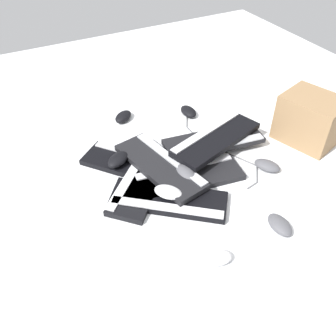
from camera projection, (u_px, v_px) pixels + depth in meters
The scene contains 19 objects.
ground_plane at pixel (157, 186), 1.50m from camera, with size 3.20×3.20×0.00m, color white.
keyboard_0 at pixel (143, 180), 1.51m from camera, with size 0.42×0.41×0.03m.
keyboard_1 at pixel (170, 200), 1.42m from camera, with size 0.44×0.39×0.03m.
keyboard_2 at pixel (189, 177), 1.52m from camera, with size 0.46×0.22×0.03m.
keyboard_3 at pixel (196, 147), 1.67m from camera, with size 0.45×0.17×0.03m.
keyboard_4 at pixel (134, 164), 1.58m from camera, with size 0.40×0.43×0.03m.
keyboard_5 at pixel (160, 166), 1.53m from camera, with size 0.23×0.46×0.03m.
keyboard_6 at pixel (214, 141), 1.66m from camera, with size 0.46×0.21×0.03m.
keyboard_7 at pixel (216, 139), 1.62m from camera, with size 0.46×0.27×0.03m.
mouse_0 at pixel (123, 117), 1.85m from camera, with size 0.11×0.07×0.04m, color black.
mouse_1 at pixel (280, 225), 1.32m from camera, with size 0.11×0.07×0.04m, color #4C4C51.
mouse_2 at pixel (188, 111), 1.89m from camera, with size 0.11×0.07×0.04m, color black.
mouse_3 at pixel (167, 192), 1.40m from camera, with size 0.11×0.07×0.04m, color silver.
mouse_4 at pixel (186, 172), 1.49m from camera, with size 0.11×0.07×0.04m, color #4C4C51.
mouse_5 at pixel (215, 257), 1.22m from camera, with size 0.11×0.07×0.04m, color silver.
mouse_6 at pixel (118, 159), 1.55m from camera, with size 0.11×0.07×0.04m, color black.
mouse_7 at pixel (267, 166), 1.57m from camera, with size 0.11×0.07×0.04m, color #4C4C51.
cable_0 at pixel (222, 147), 1.69m from camera, with size 0.13×0.59×0.01m.
cardboard_box at pixel (310, 119), 1.67m from camera, with size 0.26×0.21×0.22m, color olive.
Camera 1 is at (0.47, 0.99, 1.03)m, focal length 40.00 mm.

